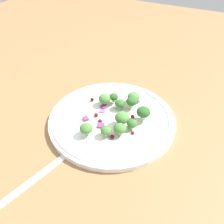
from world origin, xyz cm
name	(u,v)px	position (x,y,z in cm)	size (l,w,h in cm)	color
ground_plane	(106,128)	(0.00, 0.00, -1.00)	(180.00, 180.00, 2.00)	olive
plate	(112,119)	(1.44, -0.66, 0.86)	(26.95, 26.95, 1.70)	white
dressing_pool	(112,117)	(1.44, -0.66, 1.30)	(15.63, 15.63, 0.20)	white
broccoli_floret_0	(105,99)	(4.39, 2.73, 2.99)	(2.71, 2.71, 2.75)	#8EB77A
broccoli_floret_1	(106,131)	(-4.14, -2.23, 2.80)	(2.18, 2.18, 2.21)	#ADD18E
broccoli_floret_2	(133,97)	(8.06, -2.69, 2.92)	(2.80, 2.80, 2.83)	#8EB77A
broccoli_floret_3	(132,102)	(5.85, -3.20, 3.34)	(2.37, 2.37, 2.40)	#9EC684
broccoli_floret_4	(86,129)	(-5.46, 1.41, 2.84)	(2.55, 2.55, 2.58)	#9EC684
broccoli_floret_5	(114,97)	(5.84, 1.16, 3.14)	(2.05, 2.05, 2.07)	#9EC684
broccoli_floret_6	(120,129)	(-2.66, -4.48, 3.04)	(2.48, 2.48, 2.51)	#8EB77A
broccoli_floret_7	(120,104)	(4.64, -0.97, 2.80)	(2.31, 2.31, 2.34)	#9EC684
broccoli_floret_8	(122,118)	(0.11, -3.68, 3.41)	(2.95, 2.95, 2.98)	#9EC684
broccoli_floret_9	(143,112)	(3.39, -6.88, 3.55)	(2.87, 2.87, 2.91)	#ADD18E
broccoli_floret_10	(133,123)	(0.29, -5.87, 2.75)	(2.10, 2.10, 2.13)	#ADD18E
cranberry_0	(92,99)	(4.17, 5.88, 1.93)	(0.84, 0.84, 0.84)	#4C0A14
cranberry_1	(143,108)	(6.85, -5.64, 1.79)	(0.80, 0.80, 0.80)	#4C0A14
cranberry_2	(95,116)	(-0.47, 2.39, 1.75)	(0.86, 0.86, 0.86)	maroon
cranberry_3	(112,137)	(-4.20, -3.59, 1.81)	(0.81, 0.81, 0.81)	#4C0A14
cranberry_4	(100,121)	(-1.22, 0.77, 1.64)	(0.87, 0.87, 0.87)	maroon
cranberry_5	(133,117)	(2.74, -4.85, 2.07)	(0.85, 0.85, 0.85)	maroon
cranberry_6	(133,133)	(-1.22, -6.61, 1.57)	(0.73, 0.73, 0.73)	maroon
onion_bit_0	(86,119)	(-1.93, 3.82, 1.70)	(1.06, 1.18, 0.46)	#843D75
onion_bit_1	(102,111)	(2.03, 2.06, 1.44)	(1.16, 1.10, 0.36)	#A35B93
onion_bit_2	(102,126)	(-2.22, -0.22, 1.56)	(1.38, 1.37, 0.49)	#843D75
onion_bit_3	(104,107)	(3.43, 2.40, 1.62)	(1.36, 1.40, 0.48)	#843D75
onion_bit_4	(137,101)	(8.46, -3.41, 1.94)	(1.07, 1.16, 0.54)	#A35B93
onion_bit_5	(125,116)	(2.76, -3.18, 1.50)	(1.24, 0.97, 0.46)	#934C84
fork	(46,170)	(-15.37, 3.72, 0.25)	(18.47, 6.31, 0.50)	silver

